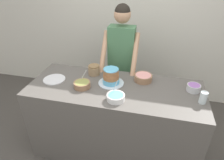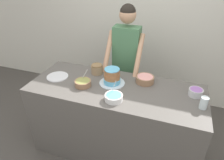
{
  "view_description": "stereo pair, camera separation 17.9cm",
  "coord_description": "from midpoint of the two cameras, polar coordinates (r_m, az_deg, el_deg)",
  "views": [
    {
      "loc": [
        0.4,
        -1.43,
        2.15
      ],
      "look_at": [
        -0.02,
        0.35,
        1.06
      ],
      "focal_mm": 32.0,
      "sensor_mm": 36.0,
      "label": 1
    },
    {
      "loc": [
        0.58,
        -1.38,
        2.15
      ],
      "look_at": [
        -0.02,
        0.35,
        1.06
      ],
      "focal_mm": 32.0,
      "sensor_mm": 36.0,
      "label": 2
    }
  ],
  "objects": [
    {
      "name": "person_baker",
      "position": [
        2.69,
        5.94,
        7.09
      ],
      "size": [
        0.46,
        0.47,
        1.73
      ],
      "color": "#2D2D38",
      "rests_on": "ground_plane"
    },
    {
      "name": "drinking_glass",
      "position": [
        2.1,
        27.04,
        -5.92
      ],
      "size": [
        0.07,
        0.07,
        0.12
      ],
      "color": "silver",
      "rests_on": "counter"
    },
    {
      "name": "stoneware_jar",
      "position": [
        2.46,
        -2.25,
        3.07
      ],
      "size": [
        0.14,
        0.14,
        0.12
      ],
      "color": "#9E7F5B",
      "rests_on": "counter"
    },
    {
      "name": "cake",
      "position": [
        2.24,
        2.3,
        0.78
      ],
      "size": [
        0.29,
        0.29,
        0.19
      ],
      "color": "silver",
      "rests_on": "counter"
    },
    {
      "name": "ceramic_plate",
      "position": [
        2.46,
        -13.32,
        0.89
      ],
      "size": [
        0.26,
        0.26,
        0.01
      ],
      "color": "silver",
      "rests_on": "counter"
    },
    {
      "name": "frosting_bowl_pink",
      "position": [
        2.32,
        11.59,
        0.2
      ],
      "size": [
        0.21,
        0.21,
        0.08
      ],
      "color": "#936B4C",
      "rests_on": "counter"
    },
    {
      "name": "frosting_bowl_blue",
      "position": [
        1.99,
        3.08,
        -5.0
      ],
      "size": [
        0.18,
        0.18,
        0.19
      ],
      "color": "white",
      "rests_on": "counter"
    },
    {
      "name": "frosting_bowl_purple",
      "position": [
        2.26,
        24.92,
        -3.2
      ],
      "size": [
        0.14,
        0.14,
        0.08
      ],
      "color": "silver",
      "rests_on": "counter"
    },
    {
      "name": "wall_back",
      "position": [
        3.36,
        10.58,
        15.55
      ],
      "size": [
        10.0,
        0.05,
        2.6
      ],
      "color": "silver",
      "rests_on": "ground_plane"
    },
    {
      "name": "frosting_bowl_olive",
      "position": [
        2.23,
        -6.05,
        -0.86
      ],
      "size": [
        0.18,
        0.18,
        0.18
      ],
      "color": "#936B4C",
      "rests_on": "counter"
    },
    {
      "name": "counter",
      "position": [
        2.5,
        2.94,
        -11.41
      ],
      "size": [
        1.94,
        0.77,
        0.95
      ],
      "color": "#5B5651",
      "rests_on": "ground_plane"
    }
  ]
}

